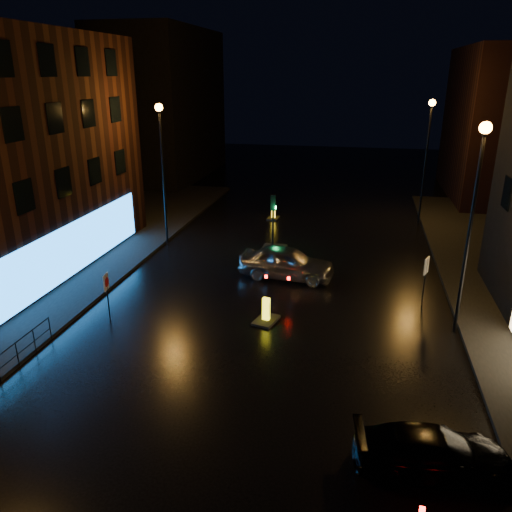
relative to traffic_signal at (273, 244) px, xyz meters
The scene contains 14 objects.
ground 14.06m from the traffic_signal, 85.10° to the right, with size 120.00×120.00×0.00m, color black.
pavement_left 14.14m from the traffic_signal, 154.89° to the right, with size 12.00×44.00×0.15m, color black.
building_far_left 26.50m from the traffic_signal, 125.18° to the left, with size 8.00×16.00×14.00m, color black.
building_far_right 24.83m from the traffic_signal, 48.01° to the left, with size 8.00×14.00×12.00m, color black.
street_lamp_lfar 8.32m from the traffic_signal, behind, with size 0.44×0.44×8.37m.
street_lamp_rnear 13.06m from the traffic_signal, 41.63° to the right, with size 0.44×0.44×8.37m.
street_lamp_rfar 13.06m from the traffic_signal, 41.63° to the left, with size 0.44×0.44×8.37m.
traffic_signal is the anchor object (origin of this frame).
silver_hatchback 3.97m from the traffic_signal, 69.54° to the right, with size 1.95×4.85×1.65m, color #9DA0A5.
dark_sedan 17.70m from the traffic_signal, 66.06° to the right, with size 1.70×4.17×1.21m, color black.
bollard_near 8.83m from the traffic_signal, 81.72° to the right, with size 1.12×1.42×1.09m.
bollard_far 7.16m from the traffic_signal, 99.69° to the left, with size 0.85×1.21×1.02m.
road_sign_left 11.36m from the traffic_signal, 117.93° to the right, with size 0.13×0.52×2.13m.
road_sign_right 9.84m from the traffic_signal, 35.66° to the right, with size 0.26×0.54×2.31m.
Camera 1 is at (3.58, -13.42, 9.98)m, focal length 35.00 mm.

